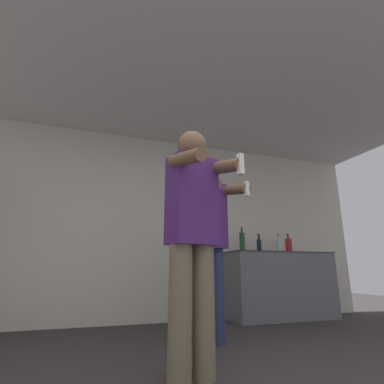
% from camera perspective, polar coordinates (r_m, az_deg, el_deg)
% --- Properties ---
extents(wall_back, '(7.00, 0.06, 2.55)m').
position_cam_1_polar(wall_back, '(4.22, -9.20, -6.18)').
color(wall_back, beige).
rests_on(wall_back, ground_plane).
extents(ceiling_slab, '(7.00, 3.33, 0.05)m').
position_cam_1_polar(ceiling_slab, '(3.37, -3.74, 19.90)').
color(ceiling_slab, silver).
rests_on(ceiling_slab, wall_back).
extents(counter, '(1.58, 0.56, 0.92)m').
position_cam_1_polar(counter, '(4.66, 16.57, -16.61)').
color(counter, slate).
rests_on(counter, ground_plane).
extents(bottle_short_whiskey, '(0.10, 0.10, 0.30)m').
position_cam_1_polar(bottle_short_whiskey, '(4.76, 17.94, -9.58)').
color(bottle_short_whiskey, maroon).
rests_on(bottle_short_whiskey, counter).
extents(bottle_clear_vodka, '(0.08, 0.08, 0.36)m').
position_cam_1_polar(bottle_clear_vodka, '(4.35, 9.54, -9.21)').
color(bottle_clear_vodka, '#194723').
rests_on(bottle_clear_vodka, counter).
extents(bottle_amber_bourbon, '(0.07, 0.07, 0.27)m').
position_cam_1_polar(bottle_amber_bourbon, '(4.66, 16.27, -9.76)').
color(bottle_amber_bourbon, silver).
rests_on(bottle_amber_bourbon, counter).
extents(bottle_dark_rum, '(0.07, 0.07, 0.26)m').
position_cam_1_polar(bottle_dark_rum, '(4.48, 12.67, -9.75)').
color(bottle_dark_rum, black).
rests_on(bottle_dark_rum, counter).
extents(person_woman_foreground, '(0.48, 0.52, 1.65)m').
position_cam_1_polar(person_woman_foreground, '(2.04, 0.17, -7.84)').
color(person_woman_foreground, '#75664C').
rests_on(person_woman_foreground, ground_plane).
extents(person_man_side, '(0.50, 0.59, 1.75)m').
position_cam_1_polar(person_man_side, '(2.97, 3.27, -7.54)').
color(person_man_side, navy).
rests_on(person_man_side, ground_plane).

